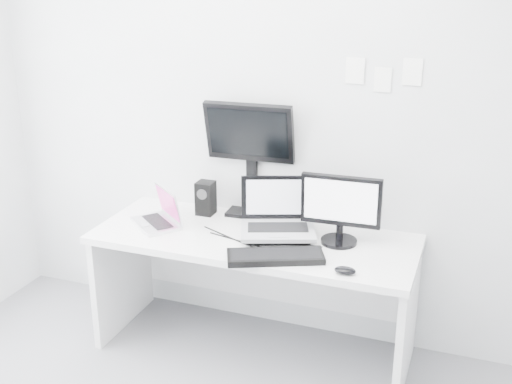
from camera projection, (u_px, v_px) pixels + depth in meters
back_wall at (275, 114)px, 3.67m from camera, size 3.60×0.00×3.60m
desk at (254, 294)px, 3.69m from camera, size 1.80×0.70×0.73m
macbook at (155, 207)px, 3.68m from camera, size 0.38×0.37×0.23m
speaker at (206, 198)px, 3.85m from camera, size 0.11×0.11×0.20m
dell_laptop at (278, 210)px, 3.49m from camera, size 0.49×0.44×0.34m
rear_monitor at (251, 158)px, 3.77m from camera, size 0.53×0.21×0.71m
samsung_monitor at (340, 209)px, 3.42m from camera, size 0.44×0.22×0.39m
keyboard at (275, 257)px, 3.28m from camera, size 0.52×0.36×0.03m
mouse at (345, 270)px, 3.13m from camera, size 0.11×0.07×0.04m
wall_note_0 at (355, 71)px, 3.43m from camera, size 0.10×0.00×0.14m
wall_note_1 at (383, 80)px, 3.39m from camera, size 0.09×0.00×0.13m
wall_note_2 at (412, 72)px, 3.33m from camera, size 0.10×0.00×0.14m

